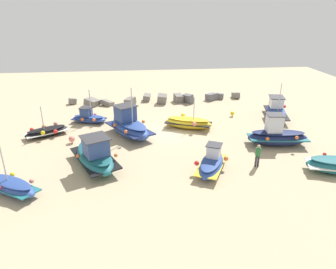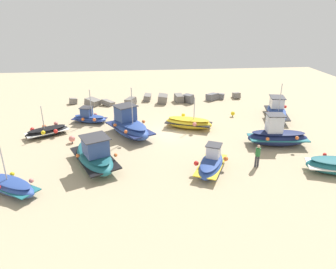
{
  "view_description": "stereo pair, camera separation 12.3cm",
  "coord_description": "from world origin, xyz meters",
  "px_view_note": "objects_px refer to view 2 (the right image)",
  "views": [
    {
      "loc": [
        -2.77,
        -25.06,
        10.32
      ],
      "look_at": [
        -0.34,
        -2.66,
        0.9
      ],
      "focal_mm": 33.22,
      "sensor_mm": 36.0,
      "label": 1
    },
    {
      "loc": [
        -2.65,
        -25.07,
        10.32
      ],
      "look_at": [
        -0.34,
        -2.66,
        0.9
      ],
      "focal_mm": 33.22,
      "sensor_mm": 36.0,
      "label": 2
    }
  ],
  "objects_px": {
    "fishing_boat_6": "(211,163)",
    "fishing_boat_8": "(89,117)",
    "fishing_boat_3": "(11,186)",
    "fishing_boat_5": "(277,111)",
    "fishing_boat_1": "(277,136)",
    "fishing_boat_7": "(189,123)",
    "fishing_boat_0": "(129,126)",
    "fishing_boat_2": "(95,156)",
    "mooring_buoy_0": "(233,113)",
    "mooring_buoy_1": "(72,139)",
    "person_walking": "(258,154)",
    "fishing_boat_9": "(47,131)"
  },
  "relations": [
    {
      "from": "fishing_boat_5",
      "to": "fishing_boat_9",
      "type": "bearing_deg",
      "value": 110.15
    },
    {
      "from": "fishing_boat_0",
      "to": "fishing_boat_2",
      "type": "distance_m",
      "value": 5.74
    },
    {
      "from": "fishing_boat_7",
      "to": "mooring_buoy_1",
      "type": "distance_m",
      "value": 10.15
    },
    {
      "from": "fishing_boat_5",
      "to": "fishing_boat_8",
      "type": "height_order",
      "value": "fishing_boat_5"
    },
    {
      "from": "fishing_boat_3",
      "to": "person_walking",
      "type": "bearing_deg",
      "value": 40.57
    },
    {
      "from": "fishing_boat_5",
      "to": "mooring_buoy_1",
      "type": "relative_size",
      "value": 8.62
    },
    {
      "from": "fishing_boat_2",
      "to": "person_walking",
      "type": "bearing_deg",
      "value": 58.57
    },
    {
      "from": "fishing_boat_3",
      "to": "fishing_boat_5",
      "type": "xyz_separation_m",
      "value": [
        21.18,
        11.16,
        0.24
      ]
    },
    {
      "from": "fishing_boat_1",
      "to": "fishing_boat_5",
      "type": "bearing_deg",
      "value": -106.24
    },
    {
      "from": "fishing_boat_6",
      "to": "fishing_boat_8",
      "type": "height_order",
      "value": "fishing_boat_8"
    },
    {
      "from": "fishing_boat_0",
      "to": "fishing_boat_2",
      "type": "xyz_separation_m",
      "value": [
        -2.29,
        -5.27,
        -0.08
      ]
    },
    {
      "from": "mooring_buoy_1",
      "to": "fishing_boat_5",
      "type": "bearing_deg",
      "value": 12.35
    },
    {
      "from": "person_walking",
      "to": "mooring_buoy_0",
      "type": "bearing_deg",
      "value": -173.43
    },
    {
      "from": "fishing_boat_5",
      "to": "person_walking",
      "type": "relative_size",
      "value": 3.21
    },
    {
      "from": "fishing_boat_1",
      "to": "mooring_buoy_1",
      "type": "xyz_separation_m",
      "value": [
        -16.23,
        2.1,
        -0.43
      ]
    },
    {
      "from": "fishing_boat_6",
      "to": "fishing_boat_7",
      "type": "height_order",
      "value": "fishing_boat_7"
    },
    {
      "from": "mooring_buoy_0",
      "to": "fishing_boat_3",
      "type": "bearing_deg",
      "value": -144.98
    },
    {
      "from": "fishing_boat_3",
      "to": "fishing_boat_5",
      "type": "distance_m",
      "value": 23.94
    },
    {
      "from": "fishing_boat_2",
      "to": "mooring_buoy_0",
      "type": "bearing_deg",
      "value": 101.17
    },
    {
      "from": "fishing_boat_2",
      "to": "fishing_boat_6",
      "type": "height_order",
      "value": "fishing_boat_2"
    },
    {
      "from": "fishing_boat_3",
      "to": "fishing_boat_6",
      "type": "distance_m",
      "value": 12.44
    },
    {
      "from": "fishing_boat_2",
      "to": "person_walking",
      "type": "relative_size",
      "value": 3.31
    },
    {
      "from": "fishing_boat_7",
      "to": "mooring_buoy_1",
      "type": "xyz_separation_m",
      "value": [
        -9.89,
        -2.27,
        -0.16
      ]
    },
    {
      "from": "mooring_buoy_0",
      "to": "person_walking",
      "type": "bearing_deg",
      "value": -97.96
    },
    {
      "from": "fishing_boat_8",
      "to": "fishing_boat_2",
      "type": "bearing_deg",
      "value": 116.76
    },
    {
      "from": "fishing_boat_5",
      "to": "fishing_boat_7",
      "type": "height_order",
      "value": "fishing_boat_5"
    },
    {
      "from": "fishing_boat_2",
      "to": "mooring_buoy_1",
      "type": "height_order",
      "value": "fishing_boat_2"
    },
    {
      "from": "fishing_boat_0",
      "to": "mooring_buoy_1",
      "type": "relative_size",
      "value": 8.58
    },
    {
      "from": "fishing_boat_6",
      "to": "mooring_buoy_0",
      "type": "relative_size",
      "value": 7.54
    },
    {
      "from": "fishing_boat_5",
      "to": "mooring_buoy_1",
      "type": "bearing_deg",
      "value": 116.16
    },
    {
      "from": "fishing_boat_1",
      "to": "fishing_boat_6",
      "type": "bearing_deg",
      "value": 37.12
    },
    {
      "from": "fishing_boat_2",
      "to": "fishing_boat_5",
      "type": "xyz_separation_m",
      "value": [
        16.62,
        8.31,
        -0.1
      ]
    },
    {
      "from": "fishing_boat_6",
      "to": "fishing_boat_7",
      "type": "bearing_deg",
      "value": 28.21
    },
    {
      "from": "fishing_boat_7",
      "to": "fishing_boat_0",
      "type": "bearing_deg",
      "value": 34.44
    },
    {
      "from": "fishing_boat_1",
      "to": "fishing_boat_8",
      "type": "relative_size",
      "value": 1.39
    },
    {
      "from": "fishing_boat_1",
      "to": "mooring_buoy_0",
      "type": "bearing_deg",
      "value": -71.32
    },
    {
      "from": "fishing_boat_6",
      "to": "fishing_boat_7",
      "type": "distance_m",
      "value": 7.9
    },
    {
      "from": "fishing_boat_2",
      "to": "fishing_boat_9",
      "type": "relative_size",
      "value": 1.48
    },
    {
      "from": "fishing_boat_8",
      "to": "mooring_buoy_0",
      "type": "bearing_deg",
      "value": -162.36
    },
    {
      "from": "fishing_boat_3",
      "to": "fishing_boat_9",
      "type": "bearing_deg",
      "value": 125.57
    },
    {
      "from": "fishing_boat_8",
      "to": "mooring_buoy_0",
      "type": "relative_size",
      "value": 6.56
    },
    {
      "from": "fishing_boat_2",
      "to": "fishing_boat_3",
      "type": "height_order",
      "value": "fishing_boat_3"
    },
    {
      "from": "fishing_boat_9",
      "to": "fishing_boat_2",
      "type": "bearing_deg",
      "value": -81.8
    },
    {
      "from": "person_walking",
      "to": "mooring_buoy_0",
      "type": "relative_size",
      "value": 3.11
    },
    {
      "from": "fishing_boat_0",
      "to": "fishing_boat_7",
      "type": "height_order",
      "value": "fishing_boat_0"
    },
    {
      "from": "fishing_boat_7",
      "to": "mooring_buoy_0",
      "type": "bearing_deg",
      "value": -129.55
    },
    {
      "from": "fishing_boat_7",
      "to": "fishing_boat_8",
      "type": "height_order",
      "value": "fishing_boat_8"
    },
    {
      "from": "fishing_boat_5",
      "to": "person_walking",
      "type": "distance_m",
      "value": 11.09
    },
    {
      "from": "fishing_boat_3",
      "to": "mooring_buoy_0",
      "type": "relative_size",
      "value": 7.25
    },
    {
      "from": "fishing_boat_6",
      "to": "mooring_buoy_1",
      "type": "distance_m",
      "value": 11.57
    }
  ]
}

